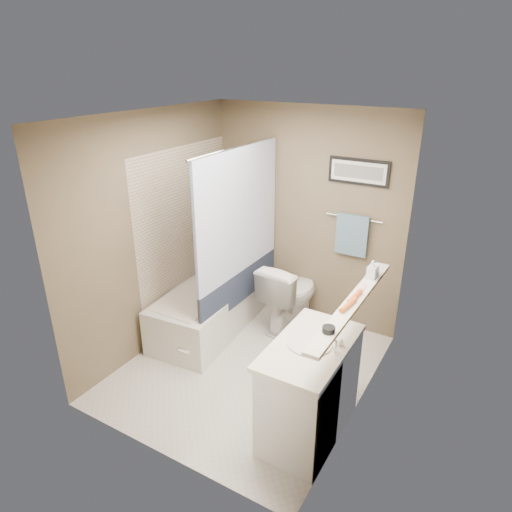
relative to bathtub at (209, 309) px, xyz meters
The scene contains 33 objects.
ground 0.89m from the bathtub, 28.19° to the right, with size 2.50×2.50×0.00m, color beige.
ceiling 2.29m from the bathtub, 28.19° to the right, with size 2.20×2.50×0.04m, color silver.
wall_back 1.47m from the bathtub, 47.83° to the left, with size 2.20×0.04×2.40m, color brown.
wall_front 2.03m from the bathtub, 65.32° to the right, with size 2.20×0.04×2.40m, color brown.
wall_left 1.08m from the bathtub, 129.38° to the right, with size 0.04×2.50×2.40m, color brown.
wall_right 2.10m from the bathtub, 12.39° to the right, with size 0.04×2.50×2.40m, color brown.
tile_surround 0.83m from the bathtub, 164.01° to the left, with size 0.02×1.55×2.00m, color beige.
curtain_rod 1.84m from the bathtub, 15.64° to the left, with size 0.02×0.02×1.55m, color silver.
curtain_upper 1.21m from the bathtub, 15.64° to the left, with size 0.03×1.45×1.28m, color white.
curtain_lower 0.49m from the bathtub, 15.64° to the left, with size 0.03×1.45×0.36m, color #232C41.
mirror 2.36m from the bathtub, 16.70° to the right, with size 0.02×1.60×1.00m, color silver.
shelf 2.05m from the bathtub, 17.18° to the right, with size 0.12×1.60×0.03m, color silver.
towel_bar 1.86m from the bathtub, 32.02° to the left, with size 0.02×0.02×0.60m, color silver.
towel 1.75m from the bathtub, 31.38° to the left, with size 0.34×0.05×0.44m, color #80AABB.
art_frame 2.17m from the bathtub, 32.56° to the left, with size 0.62×0.03×0.26m, color black.
art_mat 2.17m from the bathtub, 32.12° to the left, with size 0.56×0.00×0.20m, color white.
art_image 2.17m from the bathtub, 32.02° to the left, with size 0.50×0.00×0.13m, color #595959.
door 2.23m from the bathtub, 51.66° to the right, with size 0.80×0.02×2.00m, color silver.
door_handle 2.01m from the bathtub, 58.65° to the right, with size 0.02×0.02×0.10m, color silver.
bathtub is the anchor object (origin of this frame).
tub_rim 0.25m from the bathtub, behind, with size 0.56×1.36×0.02m, color silver.
toilet 0.91m from the bathtub, 33.65° to the left, with size 0.45×0.79×0.80m, color white.
vanity 1.83m from the bathtub, 28.62° to the right, with size 0.50×0.90×0.80m, color white.
countertop 1.90m from the bathtub, 28.77° to the right, with size 0.54×0.96×0.04m, color silver.
sink_basin 1.90m from the bathtub, 28.93° to the right, with size 0.34×0.34×0.01m, color silver.
faucet_spout 2.08m from the bathtub, 26.13° to the right, with size 0.02×0.02×0.10m, color white.
faucet_knob 2.04m from the bathtub, 23.48° to the right, with size 0.05×0.05×0.05m, color white.
candle_bowl_near 2.25m from the bathtub, 30.52° to the right, with size 0.09×0.09×0.04m, color black.
hair_brush_front 2.10m from the bathtub, 20.60° to the right, with size 0.04×0.04×0.22m, color #C1551B.
hair_brush_back 2.06m from the bathtub, 16.24° to the right, with size 0.04×0.04×0.22m, color #DB4F1E.
pink_comb 2.01m from the bathtub, 10.53° to the right, with size 0.03×0.16×0.01m, color pink.
glass_jar 2.01m from the bathtub, ahead, with size 0.08×0.08×0.10m, color white.
soap_bottle 2.02m from the bathtub, ahead, with size 0.07×0.08×0.16m, color #999999.
Camera 1 is at (1.93, -3.16, 2.80)m, focal length 32.00 mm.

